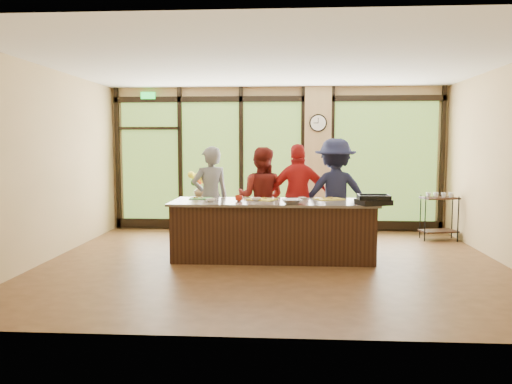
# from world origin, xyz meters

# --- Properties ---
(floor) EXTENTS (7.00, 7.00, 0.00)m
(floor) POSITION_xyz_m (0.00, 0.00, 0.00)
(floor) COLOR #4C311B
(floor) RESTS_ON ground
(ceiling) EXTENTS (7.00, 7.00, 0.00)m
(ceiling) POSITION_xyz_m (0.00, 0.00, 3.00)
(ceiling) COLOR silver
(ceiling) RESTS_ON back_wall
(back_wall) EXTENTS (7.00, 0.00, 7.00)m
(back_wall) POSITION_xyz_m (0.00, 3.00, 1.50)
(back_wall) COLOR tan
(back_wall) RESTS_ON floor
(left_wall) EXTENTS (0.00, 6.00, 6.00)m
(left_wall) POSITION_xyz_m (-3.50, 0.00, 1.50)
(left_wall) COLOR tan
(left_wall) RESTS_ON floor
(right_wall) EXTENTS (0.00, 6.00, 6.00)m
(right_wall) POSITION_xyz_m (3.50, 0.00, 1.50)
(right_wall) COLOR tan
(right_wall) RESTS_ON floor
(window_wall) EXTENTS (6.90, 0.12, 3.00)m
(window_wall) POSITION_xyz_m (0.16, 2.95, 1.39)
(window_wall) COLOR tan
(window_wall) RESTS_ON floor
(island_base) EXTENTS (3.10, 1.00, 0.88)m
(island_base) POSITION_xyz_m (0.00, 0.30, 0.44)
(island_base) COLOR black
(island_base) RESTS_ON floor
(countertop) EXTENTS (3.20, 1.10, 0.04)m
(countertop) POSITION_xyz_m (0.00, 0.30, 0.90)
(countertop) COLOR slate
(countertop) RESTS_ON island_base
(wall_clock) EXTENTS (0.36, 0.04, 0.36)m
(wall_clock) POSITION_xyz_m (0.85, 2.87, 2.25)
(wall_clock) COLOR black
(wall_clock) RESTS_ON window_wall
(cook_left) EXTENTS (0.77, 0.66, 1.78)m
(cook_left) POSITION_xyz_m (-1.11, 1.00, 0.89)
(cook_left) COLOR slate
(cook_left) RESTS_ON floor
(cook_midleft) EXTENTS (0.97, 0.82, 1.77)m
(cook_midleft) POSITION_xyz_m (-0.23, 1.14, 0.88)
(cook_midleft) COLOR maroon
(cook_midleft) RESTS_ON floor
(cook_midright) EXTENTS (1.12, 0.61, 1.82)m
(cook_midright) POSITION_xyz_m (0.42, 1.09, 0.91)
(cook_midright) COLOR #AD1B1A
(cook_midright) RESTS_ON floor
(cook_right) EXTENTS (1.28, 0.79, 1.91)m
(cook_right) POSITION_xyz_m (1.06, 1.16, 0.96)
(cook_right) COLOR #171A34
(cook_right) RESTS_ON floor
(roasting_pan) EXTENTS (0.55, 0.49, 0.08)m
(roasting_pan) POSITION_xyz_m (1.50, -0.11, 0.96)
(roasting_pan) COLOR black
(roasting_pan) RESTS_ON countertop
(mixing_bowl) EXTENTS (0.35, 0.35, 0.08)m
(mixing_bowl) POSITION_xyz_m (0.29, -0.11, 0.96)
(mixing_bowl) COLOR silver
(mixing_bowl) RESTS_ON countertop
(cutting_board_left) EXTENTS (0.37, 0.28, 0.01)m
(cutting_board_left) POSITION_xyz_m (-1.20, 0.57, 0.93)
(cutting_board_left) COLOR #409135
(cutting_board_left) RESTS_ON countertop
(cutting_board_center) EXTENTS (0.55, 0.49, 0.01)m
(cutting_board_center) POSITION_xyz_m (-0.19, 0.46, 0.93)
(cutting_board_center) COLOR gold
(cutting_board_center) RESTS_ON countertop
(cutting_board_right) EXTENTS (0.52, 0.46, 0.01)m
(cutting_board_right) POSITION_xyz_m (0.90, 0.58, 0.93)
(cutting_board_right) COLOR gold
(cutting_board_right) RESTS_ON countertop
(prep_bowl_near) EXTENTS (0.19, 0.19, 0.05)m
(prep_bowl_near) POSITION_xyz_m (-0.97, 0.13, 0.94)
(prep_bowl_near) COLOR white
(prep_bowl_near) RESTS_ON countertop
(prep_bowl_mid) EXTENTS (0.16, 0.16, 0.05)m
(prep_bowl_mid) POSITION_xyz_m (-0.26, 0.33, 0.94)
(prep_bowl_mid) COLOR white
(prep_bowl_mid) RESTS_ON countertop
(prep_bowl_far) EXTENTS (0.17, 0.17, 0.03)m
(prep_bowl_far) POSITION_xyz_m (0.47, 0.58, 0.94)
(prep_bowl_far) COLOR white
(prep_bowl_far) RESTS_ON countertop
(red_ramekin) EXTENTS (0.14, 0.14, 0.10)m
(red_ramekin) POSITION_xyz_m (-0.54, 0.25, 0.97)
(red_ramekin) COLOR #B32311
(red_ramekin) RESTS_ON countertop
(flower_stand) EXTENTS (0.42, 0.42, 0.80)m
(flower_stand) POSITION_xyz_m (-1.45, 1.89, 0.40)
(flower_stand) COLOR black
(flower_stand) RESTS_ON floor
(flower_vase) EXTENTS (0.24, 0.24, 0.24)m
(flower_vase) POSITION_xyz_m (-1.45, 1.89, 0.93)
(flower_vase) COLOR olive
(flower_vase) RESTS_ON flower_stand
(bar_cart) EXTENTS (0.73, 0.52, 0.90)m
(bar_cart) POSITION_xyz_m (3.10, 2.04, 0.54)
(bar_cart) COLOR black
(bar_cart) RESTS_ON floor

